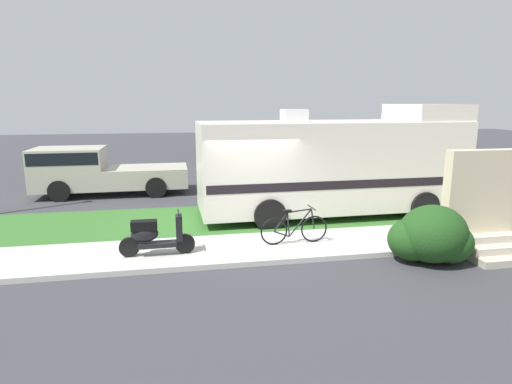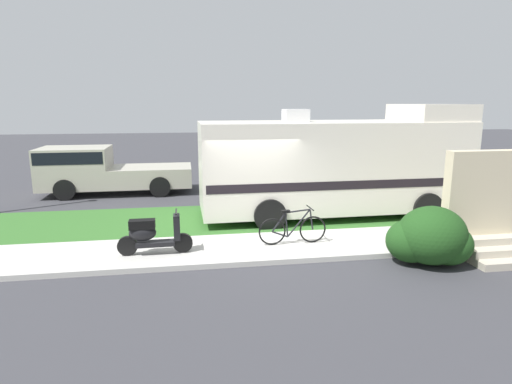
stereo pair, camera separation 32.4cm
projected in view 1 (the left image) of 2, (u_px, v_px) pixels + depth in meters
The scene contains 10 objects.
ground_plane at pixel (255, 235), 11.31m from camera, with size 80.00×80.00×0.00m, color #38383D.
sidewalk at pixel (264, 248), 10.14m from camera, with size 24.00×2.00×0.12m.
grass_strip at pixel (246, 219), 12.74m from camera, with size 24.00×3.40×0.08m.
motorhome_rv at pixel (335, 164), 12.93m from camera, with size 8.01×2.70×3.39m.
scooter at pixel (154, 235), 9.39m from camera, with size 1.65×0.50×0.97m.
bicycle at pixel (294, 228), 10.19m from camera, with size 1.66×0.52×0.88m.
pickup_truck_near at pixel (95, 170), 16.06m from camera, with size 5.58×2.17×1.80m.
porch_steps at pixel (486, 212), 9.82m from camera, with size 2.00×1.26×2.40m.
bush_by_porch at pixel (431, 237), 9.22m from camera, with size 1.78×1.33×1.26m.
bottle_green at pixel (478, 221), 11.75m from camera, with size 0.07×0.07×0.27m.
Camera 1 is at (-2.00, -10.64, 3.44)m, focal length 29.91 mm.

